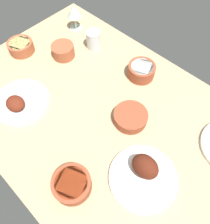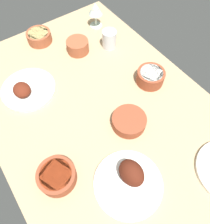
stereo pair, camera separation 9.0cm
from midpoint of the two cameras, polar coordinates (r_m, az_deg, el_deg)
name	(u,v)px [view 1 (the left image)]	position (r cm, az deg, el deg)	size (l,w,h in cm)	color
dining_table	(105,117)	(93.91, -2.75, -1.50)	(140.00, 90.00, 4.00)	tan
plate_center_main	(144,173)	(79.85, 6.92, -16.08)	(24.64, 24.64, 9.99)	white
plate_far_side	(20,102)	(102.28, -23.94, 2.20)	(24.47, 24.47, 6.71)	white
bowl_onions	(130,117)	(88.69, 3.86, -1.54)	(14.08, 14.08, 4.67)	brown
bowl_soup	(63,50)	(114.58, -13.35, 15.42)	(11.19, 11.19, 6.38)	#A35133
bowl_sauce	(72,184)	(79.65, -12.16, -18.45)	(13.63, 13.63, 5.81)	brown
bowl_cream	(141,71)	(103.13, 7.10, 10.65)	(12.71, 12.71, 6.27)	brown
bowl_pasta	(21,46)	(123.92, -23.43, 15.49)	(12.68, 12.68, 5.55)	#A35133
wine_glass	(74,12)	(126.43, -10.41, 24.45)	(7.60, 7.60, 14.00)	silver
water_tumbler	(93,40)	(116.30, -5.43, 18.38)	(7.25, 7.25, 9.25)	silver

